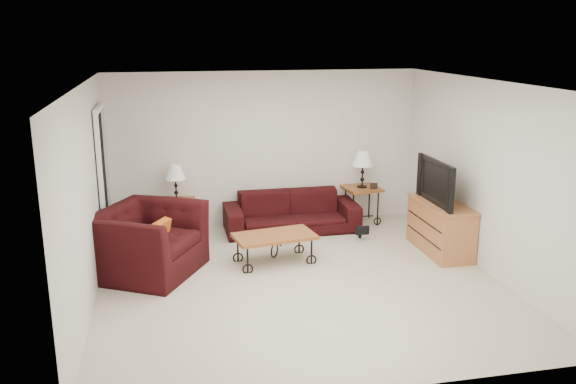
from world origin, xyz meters
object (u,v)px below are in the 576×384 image
Objects in this scene: side_table_left at (177,217)px; coffee_table at (274,249)px; side_table_right at (361,205)px; lamp_left at (176,183)px; lamp_right at (363,169)px; tv_stand at (440,227)px; sofa at (291,212)px; backpack at (360,226)px; armchair at (148,241)px; television at (442,182)px.

side_table_left is 0.51× the size of coffee_table.
side_table_right is 3.06m from lamp_left.
side_table_right is at bearing 40.51° from coffee_table.
lamp_right reaches higher than tv_stand.
sofa is at bearing 68.41° from coffee_table.
lamp_right reaches higher than lamp_left.
lamp_right reaches higher than coffee_table.
side_table_right is at bearing 67.29° from backpack.
lamp_right is at bearing 8.32° from sofa.
armchair reaches higher than backpack.
sofa is 1.24m from side_table_right.
television is at bearing -22.94° from side_table_left.
side_table_left is 4.05m from television.
armchair reaches higher than coffee_table.
lamp_right reaches higher than backpack.
armchair is 3.32× the size of backpack.
lamp_left is 0.51× the size of coffee_table.
television is (1.88, -1.37, 0.74)m from sofa.
coffee_table is (1.26, -1.50, -0.08)m from side_table_left.
sofa is at bearing -5.75° from side_table_left.
television is (0.65, -1.55, 0.74)m from side_table_right.
lamp_left is 2.06m from coffee_table.
side_table_left is at bearing 161.23° from backpack.
coffee_table is at bearing -139.49° from lamp_right.
armchair is at bearing -90.63° from television.
lamp_right is 1.69m from television.
lamp_right is 0.56× the size of television.
coffee_table is 0.89× the size of tv_stand.
tv_stand is at bearing -42.56° from backpack.
tv_stand is at bearing 90.00° from television.
sofa is at bearing -29.62° from armchair.
lamp_right is 0.56× the size of coffee_table.
tv_stand is (2.42, -0.05, 0.16)m from coffee_table.
armchair is (-0.42, -1.51, -0.40)m from lamp_left.
armchair reaches higher than side_table_left.
lamp_right is at bearing 0.00° from lamp_left.
coffee_table is at bearing -111.59° from sofa.
sofa is 1.94× the size of coffee_table.
backpack is (-0.94, 0.78, -0.16)m from tv_stand.
sofa is 1.13m from backpack.
television is at bearing -22.94° from lamp_left.
lamp_right is at bearing -157.35° from television.
television is at bearing -67.35° from side_table_right.
lamp_left is 0.51× the size of television.
tv_stand reaches higher than coffee_table.
lamp_left is 1.61m from armchair.
television is (0.65, -1.55, 0.13)m from lamp_right.
lamp_right is 1.08m from backpack.
coffee_table is 0.81× the size of armchair.
tv_stand is (3.68, -1.55, -0.47)m from lamp_left.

